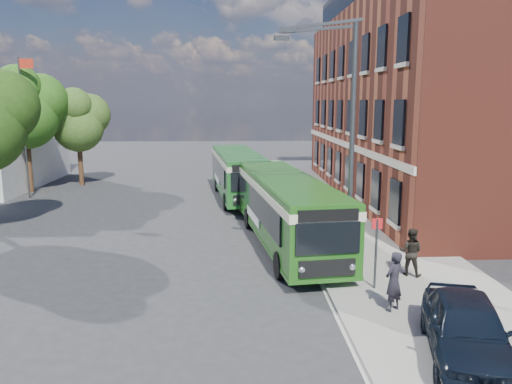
{
  "coord_description": "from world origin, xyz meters",
  "views": [
    {
      "loc": [
        0.97,
        -19.78,
        6.28
      ],
      "look_at": [
        1.94,
        2.55,
        2.2
      ],
      "focal_mm": 35.0,
      "sensor_mm": 36.0,
      "label": 1
    }
  ],
  "objects_px": {
    "bus_front": "(286,204)",
    "bus_rear": "(238,170)",
    "street_lamp": "(342,143)",
    "parked_car": "(467,328)"
  },
  "relations": [
    {
      "from": "bus_front",
      "to": "bus_rear",
      "type": "height_order",
      "value": "same"
    },
    {
      "from": "street_lamp",
      "to": "parked_car",
      "type": "relative_size",
      "value": 2.0
    },
    {
      "from": "street_lamp",
      "to": "bus_rear",
      "type": "distance_m",
      "value": 15.26
    },
    {
      "from": "bus_front",
      "to": "street_lamp",
      "type": "bearing_deg",
      "value": -64.9
    },
    {
      "from": "bus_rear",
      "to": "parked_car",
      "type": "relative_size",
      "value": 2.51
    },
    {
      "from": "street_lamp",
      "to": "bus_rear",
      "type": "xyz_separation_m",
      "value": [
        -3.64,
        14.52,
        -2.96
      ]
    },
    {
      "from": "street_lamp",
      "to": "bus_front",
      "type": "xyz_separation_m",
      "value": [
        -1.64,
        3.49,
        -2.96
      ]
    },
    {
      "from": "street_lamp",
      "to": "parked_car",
      "type": "xyz_separation_m",
      "value": [
        1.66,
        -6.85,
        -3.87
      ]
    },
    {
      "from": "street_lamp",
      "to": "bus_front",
      "type": "relative_size",
      "value": 0.73
    },
    {
      "from": "bus_rear",
      "to": "street_lamp",
      "type": "bearing_deg",
      "value": -75.94
    }
  ]
}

